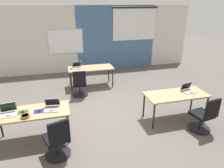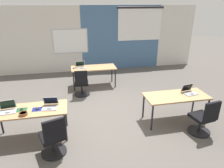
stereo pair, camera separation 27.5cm
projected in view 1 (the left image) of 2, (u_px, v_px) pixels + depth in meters
The scene contains 18 objects.
ground_plane at pixel (105, 116), 5.56m from camera, with size 24.00×24.00×0.00m.
back_wall_assembly at pixel (84, 39), 8.80m from camera, with size 10.00×0.27×2.80m.
desk_near_left at pixel (32, 114), 4.36m from camera, with size 1.60×0.70×0.72m.
desk_near_right at pixel (176, 96), 5.19m from camera, with size 1.60×0.70×0.72m.
desk_far_center at pixel (91, 69), 7.28m from camera, with size 1.60×0.70×0.72m.
laptop_near_left_inner at pixel (52, 107), 4.43m from camera, with size 0.37×0.36×0.22m.
mousepad_near_left_inner at pixel (39, 111), 4.34m from camera, with size 0.22×0.19×0.00m.
mouse_near_left_inner at pixel (39, 110), 4.34m from camera, with size 0.08×0.11×0.03m.
chair_near_left_inner at pixel (57, 141), 3.94m from camera, with size 0.56×0.61×0.92m.
laptop_far_left at pixel (78, 67), 7.18m from camera, with size 0.37×0.36×0.22m.
mouse_far_left at pixel (71, 69), 7.07m from camera, with size 0.08×0.11×0.03m.
chair_far_left at pixel (80, 86), 6.59m from camera, with size 0.52×0.55×0.92m.
laptop_near_right_end at pixel (188, 90), 5.30m from camera, with size 0.38×0.36×0.23m.
chair_near_right_end at pixel (204, 117), 4.76m from camera, with size 0.52×0.57×0.92m.
laptop_near_left_end at pixel (9, 112), 4.22m from camera, with size 0.36×0.32×0.23m.
mousepad_near_left_end at pixel (23, 112), 4.31m from camera, with size 0.22×0.19×0.00m.
mouse_near_left_end at pixel (23, 111), 4.30m from camera, with size 0.06×0.10×0.03m.
snack_bowl at pixel (25, 116), 4.10m from camera, with size 0.18×0.18×0.06m.
Camera 1 is at (-1.05, -4.71, 2.90)m, focal length 32.42 mm.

